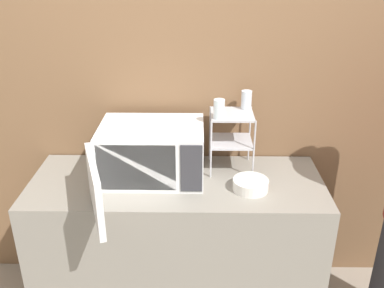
% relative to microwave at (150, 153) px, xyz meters
% --- Properties ---
extents(wall_back, '(8.00, 0.06, 2.60)m').
position_rel_microwave_xyz_m(wall_back, '(0.15, 0.32, 0.27)').
color(wall_back, brown).
rests_on(wall_back, ground_plane).
extents(counter, '(1.64, 0.63, 0.88)m').
position_rel_microwave_xyz_m(counter, '(0.15, -0.04, -0.59)').
color(counter, gray).
rests_on(counter, ground_plane).
extents(microwave, '(0.60, 0.84, 0.30)m').
position_rel_microwave_xyz_m(microwave, '(0.00, 0.00, 0.00)').
color(microwave, silver).
rests_on(microwave, counter).
extents(dish_rack, '(0.25, 0.24, 0.34)m').
position_rel_microwave_xyz_m(dish_rack, '(0.46, 0.12, 0.10)').
color(dish_rack, '#B2B2B7').
rests_on(dish_rack, counter).
extents(glass_front_left, '(0.06, 0.06, 0.11)m').
position_rel_microwave_xyz_m(glass_front_left, '(0.38, 0.04, 0.25)').
color(glass_front_left, silver).
rests_on(glass_front_left, dish_rack).
extents(glass_back_right, '(0.06, 0.06, 0.11)m').
position_rel_microwave_xyz_m(glass_back_right, '(0.54, 0.20, 0.25)').
color(glass_back_right, silver).
rests_on(glass_back_right, dish_rack).
extents(bowl, '(0.19, 0.19, 0.06)m').
position_rel_microwave_xyz_m(bowl, '(0.55, -0.13, -0.12)').
color(bowl, silver).
rests_on(bowl, counter).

